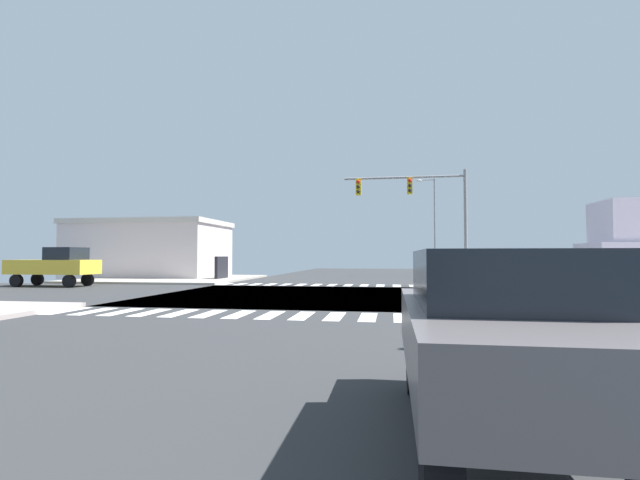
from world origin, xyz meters
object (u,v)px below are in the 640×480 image
(traffic_signal_mast, at_px, (418,200))
(sedan_farside_1, at_px, (498,327))
(bank_building, at_px, (151,249))
(pickup_nearside_1, at_px, (56,265))
(street_lamp, at_px, (432,218))

(traffic_signal_mast, distance_m, sedan_farside_1, 24.29)
(traffic_signal_mast, xyz_separation_m, bank_building, (-21.82, 6.80, -2.92))
(traffic_signal_mast, bearing_deg, pickup_nearside_1, -168.87)
(pickup_nearside_1, bearing_deg, street_lamp, 127.68)
(traffic_signal_mast, relative_size, sedan_farside_1, 1.76)
(sedan_farside_1, bearing_deg, street_lamp, 85.97)
(street_lamp, distance_m, bank_building, 25.13)
(pickup_nearside_1, bearing_deg, sedan_farside_1, 46.99)
(traffic_signal_mast, xyz_separation_m, sedan_farside_1, (-0.61, -23.91, -4.20))
(bank_building, height_order, sedan_farside_1, bank_building)
(street_lamp, bearing_deg, traffic_signal_mast, -98.35)
(sedan_farside_1, bearing_deg, traffic_signal_mast, 88.53)
(traffic_signal_mast, height_order, street_lamp, street_lamp)
(street_lamp, distance_m, pickup_nearside_1, 30.26)
(street_lamp, xyz_separation_m, sedan_farside_1, (-2.68, -37.98, -4.19))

